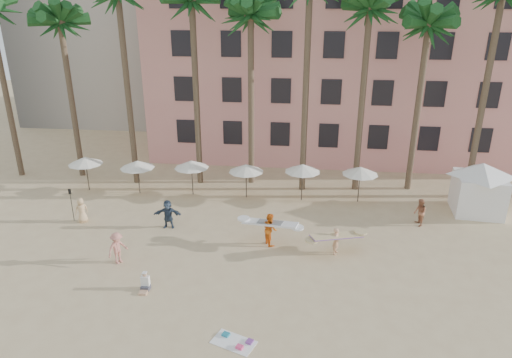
{
  "coord_description": "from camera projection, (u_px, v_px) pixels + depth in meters",
  "views": [
    {
      "loc": [
        3.11,
        -17.73,
        13.34
      ],
      "look_at": [
        0.44,
        6.0,
        4.0
      ],
      "focal_mm": 32.0,
      "sensor_mm": 36.0,
      "label": 1
    }
  ],
  "objects": [
    {
      "name": "cabana",
      "position": [
        480.0,
        184.0,
        30.17
      ],
      "size": [
        4.91,
        4.91,
        3.5
      ],
      "color": "white",
      "rests_on": "ground"
    },
    {
      "name": "umbrella_row",
      "position": [
        218.0,
        166.0,
        32.62
      ],
      "size": [
        22.5,
        2.7,
        2.73
      ],
      "color": "#332B23",
      "rests_on": "ground"
    },
    {
      "name": "paddle",
      "position": [
        71.0,
        201.0,
        29.19
      ],
      "size": [
        0.18,
        0.04,
        2.23
      ],
      "color": "black",
      "rests_on": "ground"
    },
    {
      "name": "beach_towel",
      "position": [
        235.0,
        342.0,
        19.09
      ],
      "size": [
        2.04,
        1.58,
        0.14
      ],
      "color": "white",
      "rests_on": "ground"
    },
    {
      "name": "carrier_white",
      "position": [
        270.0,
        228.0,
        26.48
      ],
      "size": [
        3.36,
        1.52,
        1.95
      ],
      "color": "orange",
      "rests_on": "ground"
    },
    {
      "name": "palm_row",
      "position": [
        272.0,
        7.0,
        30.7
      ],
      "size": [
        44.4,
        5.4,
        16.3
      ],
      "color": "brown",
      "rests_on": "ground"
    },
    {
      "name": "carrier_yellow",
      "position": [
        337.0,
        239.0,
        25.5
      ],
      "size": [
        3.07,
        1.96,
        1.6
      ],
      "color": "tan",
      "rests_on": "ground"
    },
    {
      "name": "seated_man",
      "position": [
        145.0,
        284.0,
        22.47
      ],
      "size": [
        0.42,
        0.73,
        0.95
      ],
      "color": "#3F3F4C",
      "rests_on": "ground"
    },
    {
      "name": "beachgoers",
      "position": [
        197.0,
        222.0,
        27.51
      ],
      "size": [
        22.35,
        7.58,
        1.86
      ],
      "color": "#2D3C4F",
      "rests_on": "ground"
    },
    {
      "name": "pink_hotel",
      "position": [
        351.0,
        63.0,
        42.01
      ],
      "size": [
        35.0,
        14.0,
        16.0
      ],
      "primitive_type": "cube",
      "color": "pink",
      "rests_on": "ground"
    },
    {
      "name": "ground",
      "position": [
        233.0,
        303.0,
        21.59
      ],
      "size": [
        120.0,
        120.0,
        0.0
      ],
      "primitive_type": "plane",
      "color": "#D1B789",
      "rests_on": "ground"
    }
  ]
}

